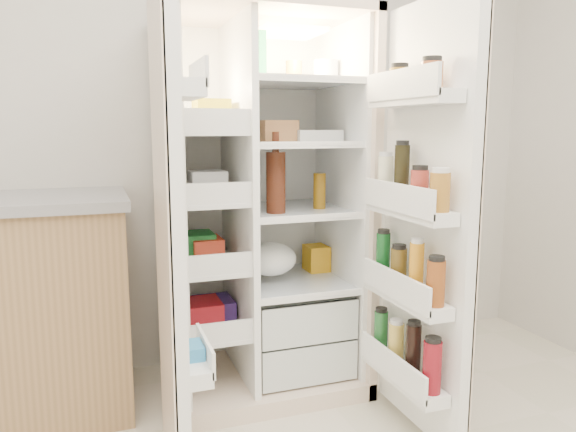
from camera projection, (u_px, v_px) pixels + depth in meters
name	position (u px, v px, depth m)	size (l,w,h in m)	color
wall_back	(202.00, 113.00, 2.84)	(4.00, 0.02, 2.70)	silver
refrigerator	(261.00, 237.00, 2.69)	(0.92, 0.70, 1.80)	beige
freezer_door	(171.00, 236.00, 1.93)	(0.15, 0.40, 1.72)	white
fridge_door	(423.00, 229.00, 2.17)	(0.17, 0.58, 1.72)	white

